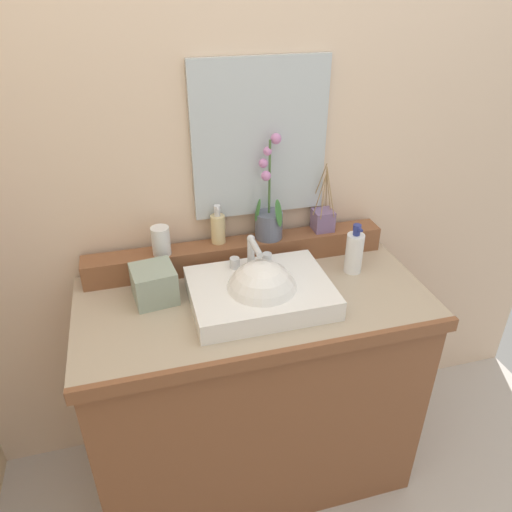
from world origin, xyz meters
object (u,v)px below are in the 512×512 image
at_px(tumbler_cup, 161,241).
at_px(reed_diffuser, 323,219).
at_px(tissue_box, 154,284).
at_px(lotion_bottle, 354,252).
at_px(potted_plant, 269,216).
at_px(soap_dispenser, 218,228).
at_px(sink_basin, 261,294).

relative_size(tumbler_cup, reed_diffuser, 0.39).
height_order(reed_diffuser, tissue_box, reed_diffuser).
xyz_separation_m(lotion_bottle, tissue_box, (-0.68, 0.01, -0.02)).
height_order(reed_diffuser, lotion_bottle, reed_diffuser).
bearing_deg(reed_diffuser, potted_plant, -178.44).
distance_m(lotion_bottle, tissue_box, 0.68).
height_order(soap_dispenser, lotion_bottle, soap_dispenser).
height_order(sink_basin, reed_diffuser, reed_diffuser).
bearing_deg(reed_diffuser, soap_dispenser, 179.08).
bearing_deg(tumbler_cup, tissue_box, -108.31).
bearing_deg(soap_dispenser, tumbler_cup, -171.03).
distance_m(reed_diffuser, lotion_bottle, 0.18).
xyz_separation_m(potted_plant, lotion_bottle, (0.26, -0.16, -0.10)).
distance_m(sink_basin, potted_plant, 0.31).
relative_size(reed_diffuser, lotion_bottle, 1.40).
bearing_deg(soap_dispenser, tissue_box, -146.59).
xyz_separation_m(sink_basin, soap_dispenser, (-0.08, 0.27, 0.11)).
bearing_deg(reed_diffuser, lotion_bottle, -72.05).
bearing_deg(lotion_bottle, tumbler_cup, 167.67).
xyz_separation_m(soap_dispenser, reed_diffuser, (0.39, -0.01, -0.02)).
distance_m(soap_dispenser, reed_diffuser, 0.39).
xyz_separation_m(potted_plant, tumbler_cup, (-0.38, -0.02, -0.03)).
relative_size(sink_basin, soap_dispenser, 3.14).
xyz_separation_m(soap_dispenser, tissue_box, (-0.24, -0.16, -0.09)).
relative_size(potted_plant, tissue_box, 2.85).
xyz_separation_m(soap_dispenser, lotion_bottle, (0.44, -0.17, -0.07)).
distance_m(potted_plant, tumbler_cup, 0.38).
relative_size(potted_plant, reed_diffuser, 1.46).
height_order(sink_basin, potted_plant, potted_plant).
distance_m(sink_basin, reed_diffuser, 0.41).
height_order(lotion_bottle, tissue_box, lotion_bottle).
bearing_deg(tumbler_cup, potted_plant, 2.95).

